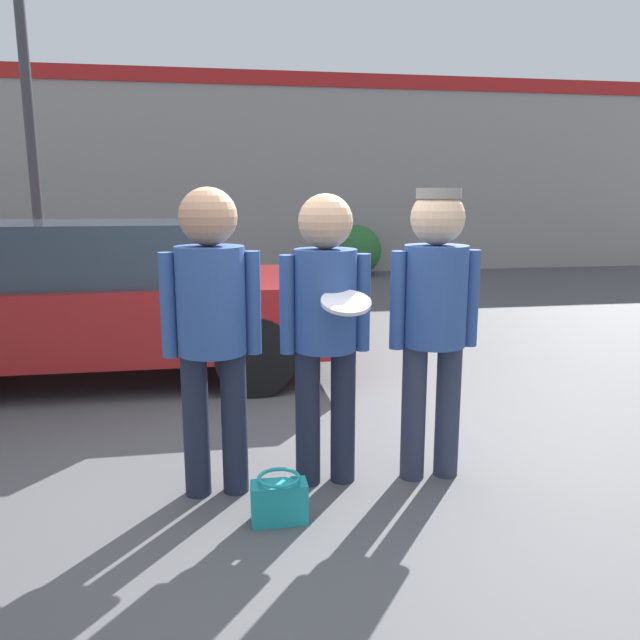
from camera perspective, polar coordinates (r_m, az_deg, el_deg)
ground_plane at (r=4.12m, az=-1.49°, el=-13.47°), size 56.00×56.00×0.00m
storefront_building at (r=13.99m, az=-7.67°, el=13.15°), size 24.00×0.22×4.30m
person_left at (r=3.54m, az=-9.90°, el=0.55°), size 0.56×0.39×1.78m
person_middle_with_frisbee at (r=3.63m, az=0.50°, el=0.55°), size 0.54×0.58×1.74m
person_right at (r=3.77m, az=10.43°, el=1.23°), size 0.55×0.38×1.77m
parked_car_near at (r=6.31m, az=-19.73°, el=1.86°), size 4.58×1.94×1.48m
shrub at (r=13.64m, az=3.34°, el=6.39°), size 1.08×1.08×1.08m
handbag at (r=3.48m, az=-3.75°, el=-16.10°), size 0.30×0.23×0.27m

